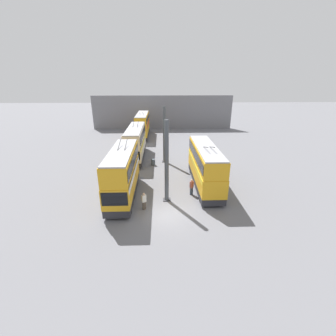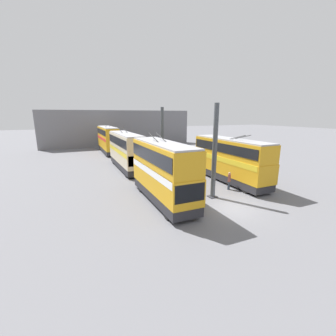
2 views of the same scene
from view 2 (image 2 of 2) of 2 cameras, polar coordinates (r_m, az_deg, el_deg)
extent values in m
plane|color=slate|center=(19.31, 16.16, -9.85)|extent=(240.00, 240.00, 0.00)
cube|color=slate|center=(56.11, -11.92, 9.83)|extent=(0.50, 36.00, 8.45)
cylinder|color=#42474C|center=(20.34, 11.75, 3.97)|extent=(0.42, 0.42, 8.43)
cube|color=#333338|center=(21.40, 11.22, -7.12)|extent=(0.76, 0.76, 0.08)
cylinder|color=#42474C|center=(30.93, -1.45, 7.39)|extent=(0.42, 0.42, 8.43)
cube|color=#333338|center=(31.64, -1.40, -0.14)|extent=(0.76, 0.76, 0.08)
cylinder|color=black|center=(30.33, 11.88, -0.21)|extent=(0.92, 0.30, 0.92)
cylinder|color=black|center=(29.17, 8.51, -0.60)|extent=(0.92, 0.30, 0.92)
cylinder|color=black|center=(24.55, 22.74, -4.21)|extent=(0.92, 0.30, 0.92)
cylinder|color=black|center=(23.11, 19.13, -4.96)|extent=(0.92, 0.30, 0.92)
cube|color=#28282D|center=(26.52, 15.16, -1.97)|extent=(10.76, 2.45, 0.76)
cube|color=gold|center=(26.21, 15.34, 0.89)|extent=(10.98, 2.50, 1.95)
cube|color=yellow|center=(26.07, 15.43, 2.39)|extent=(10.65, 2.54, 0.55)
cube|color=gold|center=(25.88, 15.59, 4.92)|extent=(10.87, 2.43, 1.77)
cube|color=black|center=(25.87, 15.61, 5.11)|extent=(10.54, 2.51, 0.97)
cube|color=#9E9EA3|center=(25.77, 15.73, 7.02)|extent=(10.76, 2.25, 0.14)
cube|color=black|center=(30.48, 8.96, 3.29)|extent=(0.12, 2.30, 1.25)
cylinder|color=#282828|center=(24.93, 18.41, 7.47)|extent=(2.35, 0.07, 0.65)
cylinder|color=#282828|center=(24.47, 17.18, 7.46)|extent=(2.35, 0.07, 0.65)
cylinder|color=black|center=(17.50, 6.27, -9.98)|extent=(1.05, 0.30, 1.05)
cylinder|color=black|center=(16.62, -0.14, -11.21)|extent=(1.05, 0.30, 1.05)
cylinder|color=black|center=(23.10, -1.98, -4.05)|extent=(1.05, 0.30, 1.05)
cylinder|color=black|center=(22.44, -6.97, -4.67)|extent=(1.05, 0.30, 1.05)
cube|color=#28282D|center=(19.85, -1.33, -6.53)|extent=(9.43, 2.45, 0.79)
cube|color=gold|center=(19.42, -1.35, -2.60)|extent=(9.62, 2.50, 2.04)
cube|color=white|center=(19.22, -1.36, -0.47)|extent=(9.34, 2.54, 0.55)
cube|color=gold|center=(18.96, -1.38, 3.22)|extent=(9.53, 2.43, 1.97)
cube|color=black|center=(18.95, -1.38, 3.51)|extent=(9.24, 2.51, 1.08)
cube|color=#9E9EA3|center=(18.81, -1.40, 6.38)|extent=(9.43, 2.25, 0.14)
cube|color=black|center=(15.28, 5.53, -6.35)|extent=(0.12, 2.30, 1.31)
cylinder|color=#282828|center=(20.00, -1.80, 7.84)|extent=(2.35, 0.07, 0.65)
cylinder|color=#282828|center=(19.75, -3.70, 7.75)|extent=(2.35, 0.07, 0.65)
cylinder|color=black|center=(28.29, -6.30, -0.91)|extent=(0.99, 0.30, 0.99)
cylinder|color=black|center=(27.76, -10.43, -1.34)|extent=(0.99, 0.30, 0.99)
cylinder|color=black|center=(36.19, -10.34, 2.10)|extent=(0.99, 0.30, 0.99)
cylinder|color=black|center=(35.78, -13.61, 1.81)|extent=(0.99, 0.30, 0.99)
cube|color=#28282D|center=(32.02, -10.43, 0.93)|extent=(11.16, 2.45, 0.77)
cube|color=beige|center=(31.76, -10.54, 3.30)|extent=(11.38, 2.50, 1.92)
cube|color=yellow|center=(31.65, -10.59, 4.52)|extent=(11.04, 2.54, 0.55)
cube|color=beige|center=(31.49, -10.68, 6.72)|extent=(11.27, 2.43, 1.89)
cube|color=black|center=(31.48, -10.69, 6.89)|extent=(10.93, 2.51, 1.04)
cube|color=#9E9EA3|center=(31.39, -10.76, 8.55)|extent=(11.16, 2.25, 0.14)
cube|color=black|center=(26.37, -7.68, 1.79)|extent=(0.12, 2.30, 1.23)
cylinder|color=#282828|center=(32.83, -10.77, 9.39)|extent=(2.35, 0.07, 0.65)
cylinder|color=#282828|center=(32.68, -11.98, 9.32)|extent=(2.35, 0.07, 0.65)
cylinder|color=black|center=(51.07, -14.46, 5.11)|extent=(0.92, 0.30, 0.92)
cylinder|color=black|center=(50.78, -16.80, 4.92)|extent=(0.92, 0.30, 0.92)
cylinder|color=black|center=(42.83, -12.54, 3.69)|extent=(0.92, 0.30, 0.92)
cylinder|color=black|center=(42.48, -15.31, 3.46)|extent=(0.92, 0.30, 0.92)
cube|color=#28282D|center=(46.65, -14.84, 4.55)|extent=(11.24, 2.45, 0.76)
cube|color=gold|center=(46.45, -14.95, 6.37)|extent=(11.47, 2.50, 2.22)
cube|color=red|center=(46.36, -15.01, 7.39)|extent=(11.12, 2.54, 0.55)
cube|color=gold|center=(46.27, -15.10, 8.82)|extent=(11.35, 2.43, 1.77)
cube|color=black|center=(46.26, -15.10, 8.93)|extent=(11.01, 2.51, 0.97)
cube|color=#9E9EA3|center=(46.21, -15.17, 10.00)|extent=(11.24, 2.25, 0.14)
cube|color=black|center=(52.01, -15.98, 7.26)|extent=(0.12, 2.30, 1.42)
cylinder|color=#282828|center=(44.83, -14.46, 10.41)|extent=(2.35, 0.07, 0.65)
cylinder|color=#282828|center=(44.72, -15.35, 10.35)|extent=(2.35, 0.07, 0.65)
cube|color=#384251|center=(23.74, 15.18, -4.30)|extent=(0.35, 0.36, 0.85)
cube|color=#934C42|center=(23.51, 15.30, -2.45)|extent=(0.46, 0.47, 0.74)
sphere|color=tan|center=(23.39, 15.37, -1.30)|extent=(0.24, 0.24, 0.24)
cube|color=#473D33|center=(18.70, 8.71, -8.85)|extent=(0.31, 0.36, 0.84)
cube|color=beige|center=(18.42, 8.80, -6.60)|extent=(0.40, 0.48, 0.73)
sphere|color=tan|center=(18.26, 8.85, -5.17)|extent=(0.24, 0.24, 0.24)
cylinder|color=#424C56|center=(29.64, -3.45, -0.28)|extent=(0.59, 0.59, 0.91)
cylinder|color=#424C56|center=(29.64, -3.45, -0.28)|extent=(0.62, 0.62, 0.04)
camera|label=1|loc=(12.84, 93.61, 19.27)|focal=24.00mm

